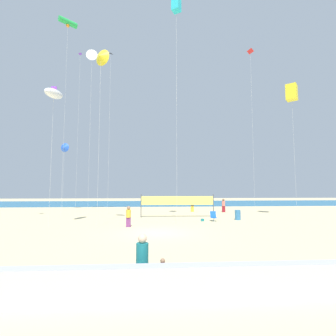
{
  "coord_description": "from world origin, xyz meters",
  "views": [
    {
      "loc": [
        -0.41,
        -16.76,
        2.95
      ],
      "look_at": [
        1.34,
        8.85,
        5.12
      ],
      "focal_mm": 26.25,
      "sensor_mm": 36.0,
      "label": 1
    }
  ],
  "objects_px": {
    "mother_figure": "(142,259)",
    "beachgoer_mustard_shirt": "(128,216)",
    "folding_beach_chair": "(213,216)",
    "kite_violet_diamond": "(80,66)",
    "kite_yellow_delta": "(101,57)",
    "kite_red_diamond": "(250,54)",
    "kite_white_inflatable": "(54,94)",
    "kite_blue_delta": "(64,147)",
    "trash_barrel": "(238,215)",
    "kite_yellow_box": "(292,93)",
    "beachgoer_coral_shirt": "(224,205)",
    "kite_white_delta": "(92,56)",
    "kite_green_tube": "(68,23)",
    "beach_handbag": "(202,220)",
    "kite_cyan_box": "(176,6)",
    "toddler_figure": "(163,273)",
    "beachgoer_charcoal_shirt": "(192,205)",
    "volleyball_net": "(177,201)",
    "kite_black_diamond": "(111,59)"
  },
  "relations": [
    {
      "from": "beach_handbag",
      "to": "kite_white_delta",
      "type": "bearing_deg",
      "value": 150.38
    },
    {
      "from": "beachgoer_charcoal_shirt",
      "to": "kite_yellow_delta",
      "type": "relative_size",
      "value": 0.12
    },
    {
      "from": "kite_yellow_box",
      "to": "kite_white_inflatable",
      "type": "bearing_deg",
      "value": -169.55
    },
    {
      "from": "kite_violet_diamond",
      "to": "toddler_figure",
      "type": "bearing_deg",
      "value": -68.38
    },
    {
      "from": "kite_red_diamond",
      "to": "kite_white_inflatable",
      "type": "relative_size",
      "value": 1.92
    },
    {
      "from": "beachgoer_mustard_shirt",
      "to": "kite_yellow_delta",
      "type": "xyz_separation_m",
      "value": [
        -2.35,
        -0.22,
        12.7
      ]
    },
    {
      "from": "toddler_figure",
      "to": "kite_white_inflatable",
      "type": "xyz_separation_m",
      "value": [
        -7.93,
        11.51,
        9.82
      ]
    },
    {
      "from": "mother_figure",
      "to": "kite_white_delta",
      "type": "bearing_deg",
      "value": 117.26
    },
    {
      "from": "trash_barrel",
      "to": "kite_yellow_box",
      "type": "xyz_separation_m",
      "value": [
        5.78,
        -0.14,
        12.12
      ]
    },
    {
      "from": "folding_beach_chair",
      "to": "kite_violet_diamond",
      "type": "bearing_deg",
      "value": 155.42
    },
    {
      "from": "toddler_figure",
      "to": "kite_white_inflatable",
      "type": "bearing_deg",
      "value": 136.29
    },
    {
      "from": "kite_blue_delta",
      "to": "folding_beach_chair",
      "type": "bearing_deg",
      "value": -34.37
    },
    {
      "from": "kite_green_tube",
      "to": "kite_yellow_box",
      "type": "distance_m",
      "value": 25.74
    },
    {
      "from": "volleyball_net",
      "to": "kite_blue_delta",
      "type": "xyz_separation_m",
      "value": [
        -14.81,
        9.01,
        7.04
      ]
    },
    {
      "from": "kite_blue_delta",
      "to": "beachgoer_coral_shirt",
      "type": "bearing_deg",
      "value": -10.18
    },
    {
      "from": "beachgoer_coral_shirt",
      "to": "kite_black_diamond",
      "type": "distance_m",
      "value": 23.09
    },
    {
      "from": "kite_white_delta",
      "to": "folding_beach_chair",
      "type": "bearing_deg",
      "value": -27.63
    },
    {
      "from": "beach_handbag",
      "to": "kite_cyan_box",
      "type": "height_order",
      "value": "kite_cyan_box"
    },
    {
      "from": "folding_beach_chair",
      "to": "kite_white_delta",
      "type": "bearing_deg",
      "value": 163.91
    },
    {
      "from": "kite_violet_diamond",
      "to": "kite_cyan_box",
      "type": "relative_size",
      "value": 1.13
    },
    {
      "from": "kite_yellow_delta",
      "to": "kite_yellow_box",
      "type": "bearing_deg",
      "value": 11.67
    },
    {
      "from": "kite_yellow_delta",
      "to": "trash_barrel",
      "type": "bearing_deg",
      "value": 17.49
    },
    {
      "from": "volleyball_net",
      "to": "kite_white_delta",
      "type": "bearing_deg",
      "value": 159.98
    },
    {
      "from": "beachgoer_coral_shirt",
      "to": "kite_violet_diamond",
      "type": "relative_size",
      "value": 0.08
    },
    {
      "from": "beachgoer_mustard_shirt",
      "to": "kite_black_diamond",
      "type": "xyz_separation_m",
      "value": [
        -3.34,
        10.07,
        18.17
      ]
    },
    {
      "from": "kite_green_tube",
      "to": "kite_yellow_delta",
      "type": "relative_size",
      "value": 1.56
    },
    {
      "from": "kite_yellow_box",
      "to": "kite_yellow_delta",
      "type": "bearing_deg",
      "value": -168.33
    },
    {
      "from": "kite_white_inflatable",
      "to": "kite_violet_diamond",
      "type": "bearing_deg",
      "value": 99.72
    },
    {
      "from": "volleyball_net",
      "to": "kite_yellow_delta",
      "type": "relative_size",
      "value": 0.53
    },
    {
      "from": "kite_green_tube",
      "to": "kite_black_diamond",
      "type": "distance_m",
      "value": 5.81
    },
    {
      "from": "trash_barrel",
      "to": "kite_green_tube",
      "type": "bearing_deg",
      "value": 167.07
    },
    {
      "from": "beachgoer_mustard_shirt",
      "to": "kite_blue_delta",
      "type": "bearing_deg",
      "value": -24.4
    },
    {
      "from": "beachgoer_charcoal_shirt",
      "to": "beach_handbag",
      "type": "xyz_separation_m",
      "value": [
        -0.63,
        -9.28,
        -0.78
      ]
    },
    {
      "from": "kite_blue_delta",
      "to": "kite_white_inflatable",
      "type": "bearing_deg",
      "value": -73.87
    },
    {
      "from": "kite_white_inflatable",
      "to": "kite_red_diamond",
      "type": "bearing_deg",
      "value": 27.34
    },
    {
      "from": "kite_yellow_box",
      "to": "kite_blue_delta",
      "type": "bearing_deg",
      "value": 156.05
    },
    {
      "from": "kite_green_tube",
      "to": "kite_blue_delta",
      "type": "relative_size",
      "value": 2.39
    },
    {
      "from": "kite_white_inflatable",
      "to": "mother_figure",
      "type": "bearing_deg",
      "value": -57.48
    },
    {
      "from": "beachgoer_coral_shirt",
      "to": "kite_black_diamond",
      "type": "xyz_separation_m",
      "value": [
        -14.24,
        -1.23,
        18.13
      ]
    },
    {
      "from": "toddler_figure",
      "to": "kite_yellow_box",
      "type": "xyz_separation_m",
      "value": [
        13.66,
        15.49,
        12.11
      ]
    },
    {
      "from": "kite_yellow_delta",
      "to": "kite_white_delta",
      "type": "height_order",
      "value": "kite_white_delta"
    },
    {
      "from": "kite_yellow_box",
      "to": "beachgoer_mustard_shirt",
      "type": "bearing_deg",
      "value": -167.42
    },
    {
      "from": "kite_yellow_delta",
      "to": "folding_beach_chair",
      "type": "bearing_deg",
      "value": 17.91
    },
    {
      "from": "beachgoer_mustard_shirt",
      "to": "beachgoer_charcoal_shirt",
      "type": "bearing_deg",
      "value": -88.79
    },
    {
      "from": "kite_white_inflatable",
      "to": "folding_beach_chair",
      "type": "bearing_deg",
      "value": 14.39
    },
    {
      "from": "beachgoer_coral_shirt",
      "to": "trash_barrel",
      "type": "relative_size",
      "value": 1.81
    },
    {
      "from": "kite_black_diamond",
      "to": "mother_figure",
      "type": "bearing_deg",
      "value": -77.59
    },
    {
      "from": "mother_figure",
      "to": "beachgoer_mustard_shirt",
      "type": "distance_m",
      "value": 12.04
    },
    {
      "from": "kite_yellow_delta",
      "to": "kite_white_inflatable",
      "type": "bearing_deg",
      "value": -176.08
    },
    {
      "from": "kite_red_diamond",
      "to": "kite_white_inflatable",
      "type": "height_order",
      "value": "kite_red_diamond"
    }
  ]
}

